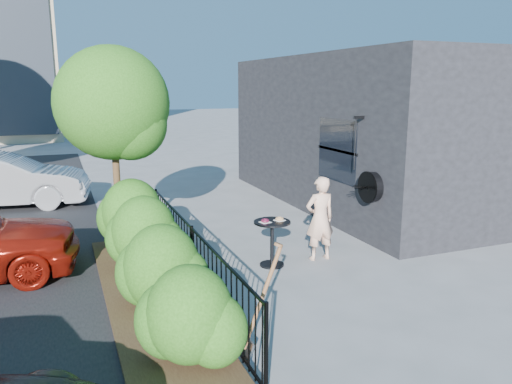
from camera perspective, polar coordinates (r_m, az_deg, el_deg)
name	(u,v)px	position (r m, az deg, el deg)	size (l,w,h in m)	color
ground	(279,279)	(8.66, 2.62, -9.86)	(120.00, 120.00, 0.00)	gray
shop_building	(391,130)	(14.79, 15.15, 6.90)	(6.22, 9.00, 4.00)	black
fence	(193,259)	(8.00, -7.27, -7.56)	(0.05, 6.05, 1.10)	black
planting_bed	(149,296)	(8.06, -12.09, -11.56)	(1.30, 6.00, 0.08)	#382616
shrubs	(153,253)	(7.93, -11.70, -6.83)	(1.10, 5.60, 1.24)	#225613
patio_tree	(116,110)	(10.14, -15.67, 8.98)	(2.20, 2.20, 3.94)	#3F2B19
cafe_table	(272,235)	(9.07, 1.85, -4.94)	(0.67, 0.67, 0.90)	black
woman	(320,218)	(9.42, 7.32, -3.01)	(0.58, 0.38, 1.60)	#E8B296
shovel	(259,308)	(6.08, 0.40, -13.17)	(0.52, 0.19, 1.47)	brown
car_silver	(1,181)	(15.01, -27.16, 1.16)	(1.55, 4.45, 1.47)	#A6A6AA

